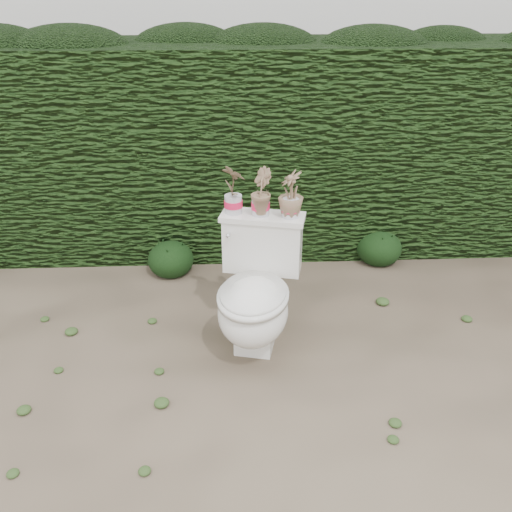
{
  "coord_description": "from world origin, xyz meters",
  "views": [
    {
      "loc": [
        -0.33,
        -2.68,
        2.05
      ],
      "look_at": [
        -0.19,
        0.17,
        0.55
      ],
      "focal_mm": 38.0,
      "sensor_mm": 36.0,
      "label": 1
    }
  ],
  "objects_px": {
    "potted_plant_left": "(233,190)",
    "potted_plant_center": "(261,193)",
    "toilet": "(256,296)",
    "potted_plant_right": "(291,196)"
  },
  "relations": [
    {
      "from": "potted_plant_center",
      "to": "potted_plant_left",
      "type": "bearing_deg",
      "value": 72.96
    },
    {
      "from": "toilet",
      "to": "potted_plant_right",
      "type": "xyz_separation_m",
      "value": [
        0.21,
        0.2,
        0.55
      ]
    },
    {
      "from": "toilet",
      "to": "potted_plant_center",
      "type": "distance_m",
      "value": 0.6
    },
    {
      "from": "toilet",
      "to": "potted_plant_right",
      "type": "distance_m",
      "value": 0.63
    },
    {
      "from": "toilet",
      "to": "potted_plant_right",
      "type": "height_order",
      "value": "potted_plant_right"
    },
    {
      "from": "toilet",
      "to": "potted_plant_left",
      "type": "xyz_separation_m",
      "value": [
        -0.12,
        0.27,
        0.56
      ]
    },
    {
      "from": "potted_plant_left",
      "to": "potted_plant_center",
      "type": "xyz_separation_m",
      "value": [
        0.16,
        -0.04,
        -0.01
      ]
    },
    {
      "from": "toilet",
      "to": "potted_plant_left",
      "type": "bearing_deg",
      "value": 126.56
    },
    {
      "from": "potted_plant_center",
      "to": "potted_plant_right",
      "type": "xyz_separation_m",
      "value": [
        0.17,
        -0.04,
        -0.0
      ]
    },
    {
      "from": "potted_plant_left",
      "to": "potted_plant_center",
      "type": "distance_m",
      "value": 0.16
    }
  ]
}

